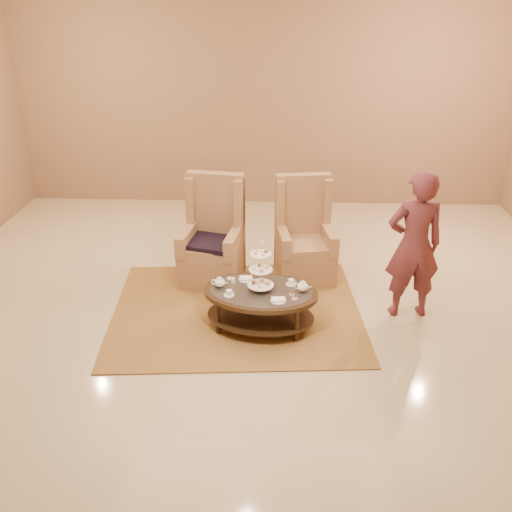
{
  "coord_description": "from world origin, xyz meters",
  "views": [
    {
      "loc": [
        0.28,
        -5.28,
        3.3
      ],
      "look_at": [
        0.04,
        0.2,
        0.74
      ],
      "focal_mm": 40.0,
      "sensor_mm": 36.0,
      "label": 1
    }
  ],
  "objects_px": {
    "person": "(414,245)",
    "armchair_right": "(304,244)",
    "tea_table": "(261,297)",
    "armchair_left": "(213,245)"
  },
  "relations": [
    {
      "from": "armchair_left",
      "to": "person",
      "type": "height_order",
      "value": "person"
    },
    {
      "from": "armchair_right",
      "to": "person",
      "type": "distance_m",
      "value": 1.51
    },
    {
      "from": "person",
      "to": "armchair_right",
      "type": "bearing_deg",
      "value": -45.26
    },
    {
      "from": "armchair_right",
      "to": "person",
      "type": "height_order",
      "value": "person"
    },
    {
      "from": "tea_table",
      "to": "armchair_left",
      "type": "distance_m",
      "value": 1.32
    },
    {
      "from": "armchair_left",
      "to": "person",
      "type": "xyz_separation_m",
      "value": [
        2.25,
        -0.8,
        0.39
      ]
    },
    {
      "from": "tea_table",
      "to": "person",
      "type": "distance_m",
      "value": 1.73
    },
    {
      "from": "tea_table",
      "to": "armchair_left",
      "type": "xyz_separation_m",
      "value": [
        -0.63,
        1.16,
        0.07
      ]
    },
    {
      "from": "armchair_right",
      "to": "person",
      "type": "bearing_deg",
      "value": -47.82
    },
    {
      "from": "armchair_left",
      "to": "person",
      "type": "bearing_deg",
      "value": -11.37
    }
  ]
}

